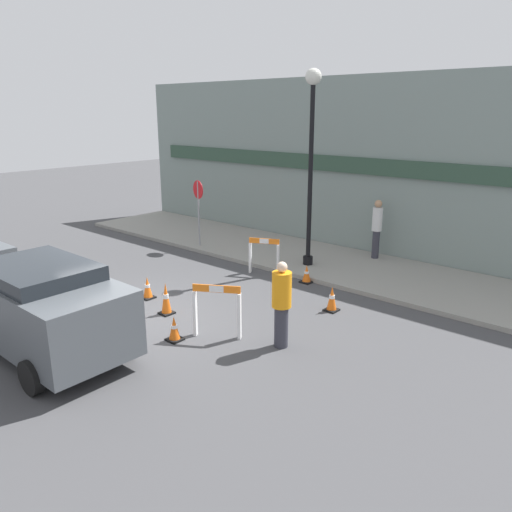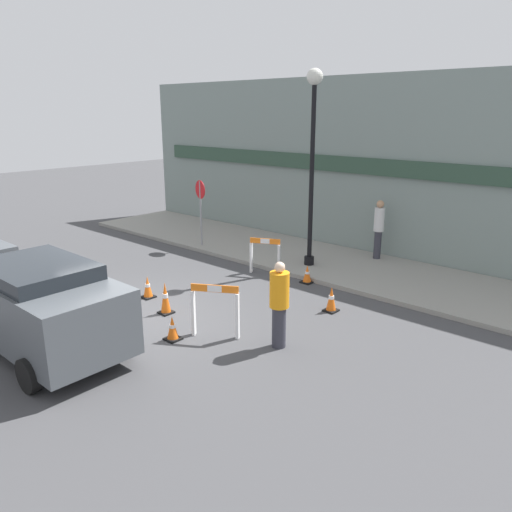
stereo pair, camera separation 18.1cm
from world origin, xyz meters
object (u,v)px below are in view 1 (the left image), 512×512
object	(u,v)px
parked_car_1	(41,304)
person_pedestrian	(377,226)
streetlamp_post	(311,143)
stop_sign	(198,202)
person_worker	(282,302)

from	to	relation	value
parked_car_1	person_pedestrian	bearing A→B (deg)	78.82
streetlamp_post	person_pedestrian	bearing A→B (deg)	57.85
stop_sign	person_worker	size ratio (longest dim) A/B	1.25
streetlamp_post	person_worker	xyz separation A→B (m)	(2.53, -4.52, -2.66)
streetlamp_post	parked_car_1	size ratio (longest dim) A/B	1.36
person_worker	person_pedestrian	world-z (taller)	person_pedestrian
streetlamp_post	person_pedestrian	world-z (taller)	streetlamp_post
stop_sign	parked_car_1	bearing A→B (deg)	127.73
person_worker	parked_car_1	xyz separation A→B (m)	(-3.24, -3.12, 0.07)
person_pedestrian	streetlamp_post	bearing A→B (deg)	68.19
streetlamp_post	person_worker	bearing A→B (deg)	-60.69
streetlamp_post	person_pedestrian	distance (m)	3.33
person_pedestrian	stop_sign	bearing A→B (deg)	35.99
person_pedestrian	parked_car_1	xyz separation A→B (m)	(-1.88, -9.51, -0.11)
person_worker	parked_car_1	size ratio (longest dim) A/B	0.44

